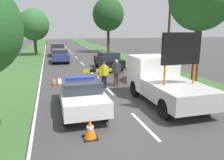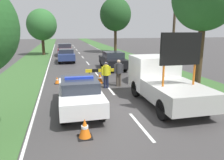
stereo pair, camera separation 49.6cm
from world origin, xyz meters
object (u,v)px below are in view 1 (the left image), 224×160
object	(u,v)px
traffic_cone_centre_front	(80,81)
roadside_tree_near_left	(108,15)
police_car	(80,93)
roadside_tree_mid_left	(34,25)
traffic_cone_near_police	(90,129)
utility_pole	(170,17)
traffic_cone_behind_barrier	(97,79)
road_barrier	(102,72)
queued_car_hatch_blue	(60,55)
police_officer	(104,73)
traffic_cone_near_truck	(54,81)
pedestrian_civilian	(117,71)
work_truck	(162,80)
queued_car_sedan_black	(108,60)
queued_car_wagon_maroon	(58,50)

from	to	relation	value
traffic_cone_centre_front	roadside_tree_near_left	distance (m)	21.43
police_car	roadside_tree_mid_left	world-z (taller)	roadside_tree_mid_left
traffic_cone_near_police	police_car	bearing A→B (deg)	88.49
utility_pole	traffic_cone_centre_front	bearing A→B (deg)	-166.72
traffic_cone_behind_barrier	roadside_tree_near_left	world-z (taller)	roadside_tree_near_left
roadside_tree_near_left	roadside_tree_mid_left	size ratio (longest dim) A/B	1.30
traffic_cone_centre_front	roadside_tree_mid_left	bearing A→B (deg)	101.29
roadside_tree_mid_left	utility_pole	distance (m)	20.05
road_barrier	traffic_cone_behind_barrier	distance (m)	0.74
traffic_cone_behind_barrier	queued_car_hatch_blue	world-z (taller)	queued_car_hatch_blue
police_officer	queued_car_hatch_blue	size ratio (longest dim) A/B	0.40
queued_car_hatch_blue	traffic_cone_near_truck	bearing A→B (deg)	84.84
traffic_cone_near_police	queued_car_hatch_blue	distance (m)	18.18
traffic_cone_near_police	utility_pole	world-z (taller)	utility_pole
police_officer	traffic_cone_near_police	distance (m)	6.52
road_barrier	police_car	bearing A→B (deg)	-107.74
traffic_cone_near_police	pedestrian_civilian	bearing A→B (deg)	65.72
road_barrier	police_officer	world-z (taller)	police_officer
traffic_cone_near_truck	traffic_cone_near_police	bearing A→B (deg)	-82.95
work_truck	queued_car_hatch_blue	distance (m)	15.85
queued_car_hatch_blue	police_officer	bearing A→B (deg)	99.82
traffic_cone_near_police	roadside_tree_near_left	size ratio (longest dim) A/B	0.08
pedestrian_civilian	queued_car_sedan_black	distance (m)	6.38
police_car	road_barrier	world-z (taller)	police_car
pedestrian_civilian	queued_car_hatch_blue	distance (m)	12.13
traffic_cone_near_truck	queued_car_sedan_black	xyz separation A→B (m)	(5.01, 4.72, 0.57)
work_truck	traffic_cone_centre_front	world-z (taller)	work_truck
police_car	pedestrian_civilian	xyz separation A→B (m)	(2.82, 3.65, 0.23)
traffic_cone_near_truck	queued_car_hatch_blue	xyz separation A→B (m)	(0.92, 10.21, 0.52)
traffic_cone_near_police	queued_car_hatch_blue	world-z (taller)	queued_car_hatch_blue
police_car	queued_car_sedan_black	bearing A→B (deg)	68.80
traffic_cone_near_truck	utility_pole	world-z (taller)	utility_pole
police_car	pedestrian_civilian	bearing A→B (deg)	52.78
traffic_cone_near_truck	traffic_cone_behind_barrier	bearing A→B (deg)	-11.27
traffic_cone_near_truck	utility_pole	size ratio (longest dim) A/B	0.06
work_truck	queued_car_wagon_maroon	distance (m)	22.33
police_officer	queued_car_wagon_maroon	world-z (taller)	queued_car_wagon_maroon
police_officer	traffic_cone_behind_barrier	xyz separation A→B (m)	(-0.17, 1.24, -0.62)
road_barrier	utility_pole	size ratio (longest dim) A/B	0.28
road_barrier	traffic_cone_near_truck	bearing A→B (deg)	169.62
pedestrian_civilian	queued_car_sedan_black	bearing A→B (deg)	54.59
road_barrier	police_officer	distance (m)	0.79
pedestrian_civilian	queued_car_sedan_black	world-z (taller)	pedestrian_civilian
traffic_cone_near_police	queued_car_sedan_black	xyz separation A→B (m)	(4.02, 12.69, 0.48)
traffic_cone_near_police	traffic_cone_near_truck	xyz separation A→B (m)	(-0.99, 7.97, -0.09)
queued_car_wagon_maroon	work_truck	bearing A→B (deg)	101.14
traffic_cone_behind_barrier	roadside_tree_near_left	size ratio (longest dim) A/B	0.08
police_car	traffic_cone_near_truck	distance (m)	5.34
road_barrier	roadside_tree_mid_left	world-z (taller)	roadside_tree_mid_left
traffic_cone_near_police	roadside_tree_near_left	bearing A→B (deg)	73.77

